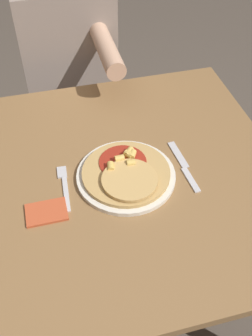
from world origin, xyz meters
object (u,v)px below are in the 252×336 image
(fork, at_px, (64,185))
(knife, at_px, (184,167))
(person_diner, at_px, (70,62))
(pizza, at_px, (127,173))
(dining_table, at_px, (110,200))
(plate, at_px, (126,176))

(fork, relative_size, knife, 0.80)
(person_diner, bearing_deg, pizza, -85.79)
(dining_table, relative_size, person_diner, 0.86)
(knife, distance_m, person_diner, 0.80)
(plate, height_order, person_diner, person_diner)
(dining_table, distance_m, person_diner, 0.74)
(plate, distance_m, fork, 0.18)
(plate, height_order, fork, plate)
(fork, height_order, knife, same)
(dining_table, bearing_deg, person_diner, 90.62)
(knife, relative_size, person_diner, 0.18)
(pizza, height_order, person_diner, person_diner)
(dining_table, bearing_deg, fork, -178.43)
(knife, bearing_deg, fork, 177.24)
(person_diner, bearing_deg, fork, -99.70)
(pizza, bearing_deg, fork, 174.17)
(dining_table, height_order, fork, fork)
(fork, bearing_deg, plate, -4.38)
(plate, bearing_deg, person_diner, 94.20)
(dining_table, xyz_separation_m, pizza, (0.05, -0.02, 0.14))
(dining_table, xyz_separation_m, fork, (-0.13, -0.00, 0.12))
(fork, xyz_separation_m, person_diner, (0.13, 0.74, -0.05))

